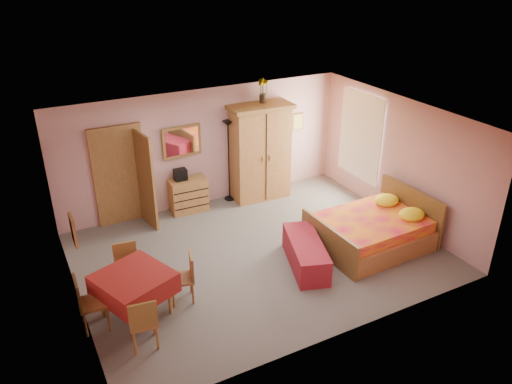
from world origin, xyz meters
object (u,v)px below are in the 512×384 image
wardrobe (260,152)px  bed (371,223)px  floor_lamp (229,161)px  dining_table (135,295)px  bench (306,253)px  chair_east (181,278)px  stereo (180,175)px  chair_west (93,302)px  chest_of_drawers (189,195)px  wall_mirror (182,141)px  sunflower_vase (263,91)px  chair_north (128,270)px  chair_south (143,321)px

wardrobe → bed: 3.07m
floor_lamp → dining_table: bearing=-135.0°
bench → chair_east: 2.33m
stereo → chair_west: stereo is taller
bench → dining_table: bearing=178.6°
bench → dining_table: (-3.08, 0.07, 0.13)m
dining_table → bed: bearing=-0.9°
chest_of_drawers → dining_table: 3.50m
floor_lamp → chair_east: size_ratio=2.22×
wall_mirror → chair_west: bearing=-134.1°
sunflower_vase → dining_table: 5.23m
wardrobe → bed: wardrobe is taller
bed → dining_table: bed is taller
chair_north → wardrobe: bearing=-142.1°
bed → chair_north: 4.55m
wall_mirror → floor_lamp: (1.03, -0.10, -0.61)m
stereo → bench: bearing=-67.5°
wardrobe → bench: bearing=-99.6°
sunflower_vase → chair_south: (-3.89, -3.62, -2.02)m
wall_mirror → chair_east: bearing=-115.4°
wardrobe → chair_south: bearing=-134.7°
chest_of_drawers → stereo: (-0.14, 0.05, 0.50)m
stereo → dining_table: size_ratio=0.26×
stereo → bed: 4.07m
stereo → wall_mirror: bearing=49.3°
stereo → bed: (2.72, -3.01, -0.39)m
chair_south → wardrobe: bearing=51.3°
floor_lamp → wardrobe: (0.69, -0.19, 0.16)m
chair_north → chair_west: chair_west is taller
wall_mirror → chair_north: (-1.91, -2.45, -1.13)m
chair_south → chair_west: size_ratio=0.95×
floor_lamp → dining_table: 4.28m
dining_table → sunflower_vase: bearing=37.4°
wall_mirror → chair_north: wall_mirror is taller
wall_mirror → chair_north: 3.31m
bench → dining_table: dining_table is taller
wardrobe → chair_east: (-2.93, -2.79, -0.67)m
chair_south → chair_west: 0.91m
dining_table → bench: bearing=-1.4°
chair_north → bench: bearing=173.7°
wardrobe → chair_south: (-3.77, -3.52, -0.66)m
stereo → chair_north: (-1.78, -2.29, -0.45)m
chest_of_drawers → floor_lamp: (1.03, 0.11, 0.56)m
sunflower_vase → chair_east: bearing=-136.4°
sunflower_vase → bench: 3.79m
floor_lamp → stereo: bearing=-177.0°
wardrobe → chair_west: bearing=-144.8°
sunflower_vase → bed: bearing=-76.0°
sunflower_vase → wardrobe: bearing=-137.4°
sunflower_vase → chest_of_drawers: bearing=-179.2°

